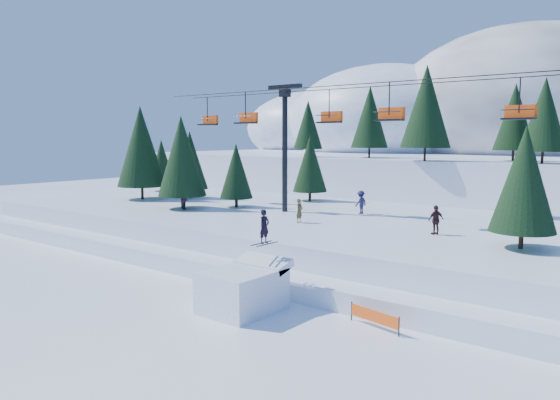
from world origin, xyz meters
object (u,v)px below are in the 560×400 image
Objects in this scene: jump_kicker at (244,288)px; banner_far at (487,329)px; chairlift at (397,127)px; banner_near at (374,317)px.

jump_kicker is 1.73× the size of banner_far.
banner_near is at bearing -66.71° from chairlift.
banner_far is (4.50, 1.55, 0.00)m from banner_near.
banner_far is (10.83, 3.32, -0.61)m from jump_kicker.
banner_near is at bearing 15.59° from jump_kicker.
chairlift is 16.11× the size of banner_far.
banner_near is (6.33, 1.77, -0.61)m from jump_kicker.
chairlift is at bearing 113.29° from banner_near.
jump_kicker is 0.11× the size of chairlift.
jump_kicker is 1.77× the size of banner_near.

